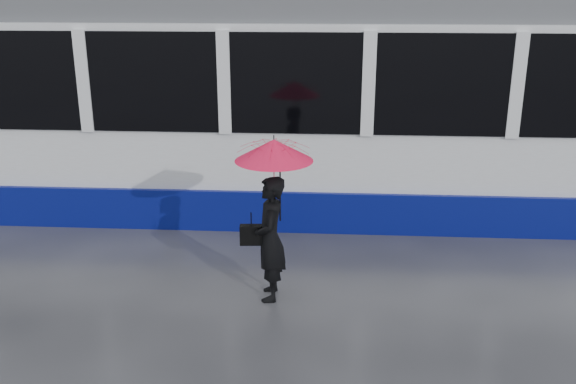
{
  "coord_description": "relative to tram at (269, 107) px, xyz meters",
  "views": [
    {
      "loc": [
        0.3,
        -7.58,
        3.61
      ],
      "look_at": [
        -0.18,
        -0.14,
        1.1
      ],
      "focal_mm": 40.0,
      "sensor_mm": 36.0,
      "label": 1
    }
  ],
  "objects": [
    {
      "name": "tram",
      "position": [
        0.0,
        0.0,
        0.0
      ],
      "size": [
        26.0,
        2.56,
        3.35
      ],
      "color": "white",
      "rests_on": "ground"
    },
    {
      "name": "rails",
      "position": [
        0.67,
        -0.0,
        -1.63
      ],
      "size": [
        34.0,
        1.51,
        0.02
      ],
      "color": "#3F3D38",
      "rests_on": "ground"
    },
    {
      "name": "woman",
      "position": [
        0.32,
        -3.29,
        -0.89
      ],
      "size": [
        0.4,
        0.57,
        1.49
      ],
      "primitive_type": "imported",
      "rotation": [
        0.0,
        0.0,
        -1.49
      ],
      "color": "black",
      "rests_on": "ground"
    },
    {
      "name": "handbag",
      "position": [
        0.1,
        -3.27,
        -0.86
      ],
      "size": [
        0.27,
        0.14,
        0.41
      ],
      "rotation": [
        0.0,
        0.0,
        0.08
      ],
      "color": "black",
      "rests_on": "ground"
    },
    {
      "name": "ground",
      "position": [
        0.67,
        -2.5,
        -1.64
      ],
      "size": [
        90.0,
        90.0,
        0.0
      ],
      "primitive_type": "plane",
      "color": "#27272C",
      "rests_on": "ground"
    },
    {
      "name": "umbrella",
      "position": [
        0.37,
        -3.29,
        -0.01
      ],
      "size": [
        0.94,
        0.94,
        1.0
      ],
      "rotation": [
        0.0,
        0.0,
        0.08
      ],
      "color": "#ED148F",
      "rests_on": "ground"
    }
  ]
}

